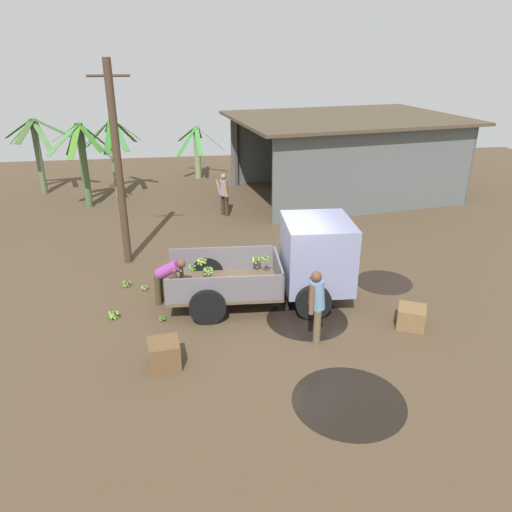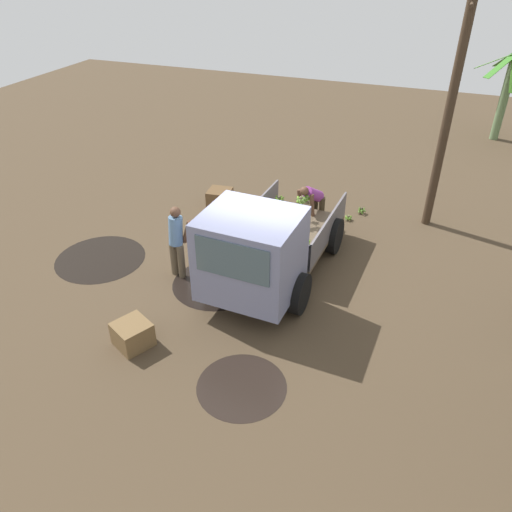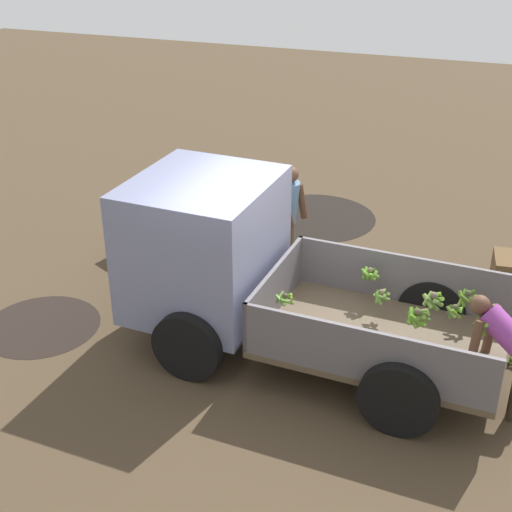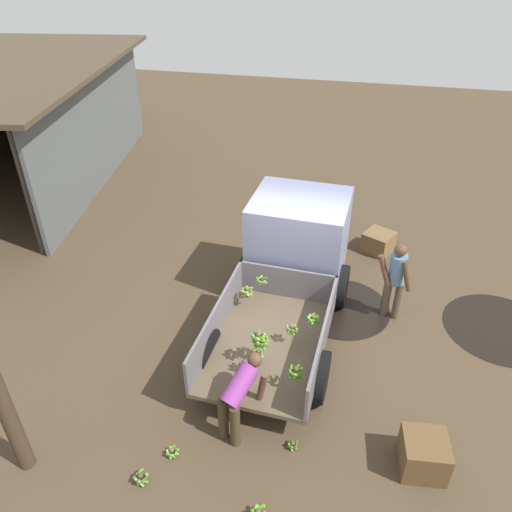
{
  "view_description": "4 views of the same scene",
  "coord_description": "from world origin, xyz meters",
  "px_view_note": "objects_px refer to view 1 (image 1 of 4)",
  "views": [
    {
      "loc": [
        -2.09,
        -10.96,
        6.06
      ],
      "look_at": [
        -0.57,
        -0.51,
        1.53
      ],
      "focal_mm": 35.0,
      "sensor_mm": 36.0,
      "label": 1
    },
    {
      "loc": [
        8.6,
        3.03,
        6.49
      ],
      "look_at": [
        0.56,
        -0.02,
        0.92
      ],
      "focal_mm": 35.0,
      "sensor_mm": 36.0,
      "label": 2
    },
    {
      "loc": [
        -2.24,
        7.25,
        5.19
      ],
      "look_at": [
        0.33,
        0.09,
        1.24
      ],
      "focal_mm": 50.0,
      "sensor_mm": 36.0,
      "label": 3
    },
    {
      "loc": [
        -7.35,
        -1.0,
        6.43
      ],
      "look_at": [
        -0.07,
        0.67,
        1.45
      ],
      "focal_mm": 35.0,
      "sensor_mm": 36.0,
      "label": 4
    }
  ],
  "objects_px": {
    "banana_bunch_on_ground_1": "(126,283)",
    "banana_bunch_on_ground_3": "(145,287)",
    "banana_bunch_on_ground_2": "(114,314)",
    "wooden_crate_1": "(411,317)",
    "person_worker_loading": "(168,276)",
    "person_bystander_near_shed": "(224,192)",
    "utility_pole": "(118,166)",
    "cargo_truck": "(301,259)",
    "person_foreground_visitor": "(317,303)",
    "banana_bunch_on_ground_0": "(162,318)",
    "wooden_crate_0": "(164,354)"
  },
  "relations": [
    {
      "from": "banana_bunch_on_ground_1",
      "to": "banana_bunch_on_ground_3",
      "type": "height_order",
      "value": "banana_bunch_on_ground_1"
    },
    {
      "from": "banana_bunch_on_ground_3",
      "to": "banana_bunch_on_ground_2",
      "type": "bearing_deg",
      "value": -114.0
    },
    {
      "from": "banana_bunch_on_ground_3",
      "to": "wooden_crate_1",
      "type": "distance_m",
      "value": 6.8
    },
    {
      "from": "person_worker_loading",
      "to": "wooden_crate_1",
      "type": "height_order",
      "value": "person_worker_loading"
    },
    {
      "from": "person_bystander_near_shed",
      "to": "utility_pole",
      "type": "bearing_deg",
      "value": 16.24
    },
    {
      "from": "cargo_truck",
      "to": "person_foreground_visitor",
      "type": "relative_size",
      "value": 2.74
    },
    {
      "from": "banana_bunch_on_ground_1",
      "to": "banana_bunch_on_ground_2",
      "type": "xyz_separation_m",
      "value": [
        -0.14,
        -1.68,
        0.01
      ]
    },
    {
      "from": "person_worker_loading",
      "to": "banana_bunch_on_ground_1",
      "type": "distance_m",
      "value": 1.73
    },
    {
      "from": "banana_bunch_on_ground_0",
      "to": "person_foreground_visitor",
      "type": "bearing_deg",
      "value": -22.01
    },
    {
      "from": "utility_pole",
      "to": "wooden_crate_0",
      "type": "distance_m",
      "value": 6.18
    },
    {
      "from": "person_foreground_visitor",
      "to": "banana_bunch_on_ground_0",
      "type": "relative_size",
      "value": 10.11
    },
    {
      "from": "wooden_crate_0",
      "to": "banana_bunch_on_ground_3",
      "type": "bearing_deg",
      "value": 99.87
    },
    {
      "from": "cargo_truck",
      "to": "banana_bunch_on_ground_1",
      "type": "height_order",
      "value": "cargo_truck"
    },
    {
      "from": "person_bystander_near_shed",
      "to": "banana_bunch_on_ground_2",
      "type": "bearing_deg",
      "value": 31.45
    },
    {
      "from": "person_bystander_near_shed",
      "to": "banana_bunch_on_ground_1",
      "type": "relative_size",
      "value": 6.78
    },
    {
      "from": "banana_bunch_on_ground_1",
      "to": "banana_bunch_on_ground_3",
      "type": "relative_size",
      "value": 1.14
    },
    {
      "from": "person_bystander_near_shed",
      "to": "wooden_crate_0",
      "type": "distance_m",
      "value": 9.66
    },
    {
      "from": "person_foreground_visitor",
      "to": "person_worker_loading",
      "type": "distance_m",
      "value": 3.88
    },
    {
      "from": "cargo_truck",
      "to": "banana_bunch_on_ground_3",
      "type": "relative_size",
      "value": 22.09
    },
    {
      "from": "wooden_crate_0",
      "to": "wooden_crate_1",
      "type": "bearing_deg",
      "value": 7.58
    },
    {
      "from": "utility_pole",
      "to": "banana_bunch_on_ground_2",
      "type": "bearing_deg",
      "value": -90.72
    },
    {
      "from": "banana_bunch_on_ground_3",
      "to": "wooden_crate_0",
      "type": "relative_size",
      "value": 0.34
    },
    {
      "from": "wooden_crate_1",
      "to": "utility_pole",
      "type": "bearing_deg",
      "value": 145.23
    },
    {
      "from": "utility_pole",
      "to": "person_foreground_visitor",
      "type": "bearing_deg",
      "value": -48.35
    },
    {
      "from": "wooden_crate_1",
      "to": "banana_bunch_on_ground_2",
      "type": "bearing_deg",
      "value": 168.96
    },
    {
      "from": "banana_bunch_on_ground_1",
      "to": "utility_pole",
      "type": "bearing_deg",
      "value": 93.11
    },
    {
      "from": "person_foreground_visitor",
      "to": "banana_bunch_on_ground_2",
      "type": "height_order",
      "value": "person_foreground_visitor"
    },
    {
      "from": "person_bystander_near_shed",
      "to": "wooden_crate_1",
      "type": "xyz_separation_m",
      "value": [
        3.57,
        -8.68,
        -0.65
      ]
    },
    {
      "from": "person_worker_loading",
      "to": "banana_bunch_on_ground_2",
      "type": "xyz_separation_m",
      "value": [
        -1.3,
        -0.58,
        -0.65
      ]
    },
    {
      "from": "cargo_truck",
      "to": "person_bystander_near_shed",
      "type": "relative_size",
      "value": 2.86
    },
    {
      "from": "person_bystander_near_shed",
      "to": "person_worker_loading",
      "type": "bearing_deg",
      "value": 39.22
    },
    {
      "from": "person_foreground_visitor",
      "to": "banana_bunch_on_ground_0",
      "type": "bearing_deg",
      "value": -6.14
    },
    {
      "from": "banana_bunch_on_ground_1",
      "to": "wooden_crate_0",
      "type": "bearing_deg",
      "value": -73.59
    },
    {
      "from": "utility_pole",
      "to": "person_worker_loading",
      "type": "height_order",
      "value": "utility_pole"
    },
    {
      "from": "banana_bunch_on_ground_1",
      "to": "person_foreground_visitor",
      "type": "bearing_deg",
      "value": -37.12
    },
    {
      "from": "person_foreground_visitor",
      "to": "banana_bunch_on_ground_1",
      "type": "distance_m",
      "value": 5.52
    },
    {
      "from": "cargo_truck",
      "to": "utility_pole",
      "type": "height_order",
      "value": "utility_pole"
    },
    {
      "from": "banana_bunch_on_ground_2",
      "to": "person_worker_loading",
      "type": "bearing_deg",
      "value": 24.05
    },
    {
      "from": "cargo_truck",
      "to": "banana_bunch_on_ground_1",
      "type": "distance_m",
      "value": 4.77
    },
    {
      "from": "banana_bunch_on_ground_0",
      "to": "banana_bunch_on_ground_1",
      "type": "distance_m",
      "value": 2.19
    },
    {
      "from": "person_worker_loading",
      "to": "banana_bunch_on_ground_1",
      "type": "bearing_deg",
      "value": 160.59
    },
    {
      "from": "cargo_truck",
      "to": "banana_bunch_on_ground_0",
      "type": "relative_size",
      "value": 27.67
    },
    {
      "from": "wooden_crate_0",
      "to": "wooden_crate_1",
      "type": "height_order",
      "value": "wooden_crate_0"
    },
    {
      "from": "utility_pole",
      "to": "wooden_crate_1",
      "type": "bearing_deg",
      "value": -34.77
    },
    {
      "from": "person_foreground_visitor",
      "to": "wooden_crate_0",
      "type": "xyz_separation_m",
      "value": [
        -3.25,
        -0.46,
        -0.65
      ]
    },
    {
      "from": "utility_pole",
      "to": "person_worker_loading",
      "type": "relative_size",
      "value": 4.54
    },
    {
      "from": "banana_bunch_on_ground_1",
      "to": "wooden_crate_0",
      "type": "distance_m",
      "value": 3.92
    },
    {
      "from": "person_worker_loading",
      "to": "banana_bunch_on_ground_3",
      "type": "height_order",
      "value": "person_worker_loading"
    },
    {
      "from": "person_foreground_visitor",
      "to": "banana_bunch_on_ground_3",
      "type": "xyz_separation_m",
      "value": [
        -3.86,
        3.04,
        -0.86
      ]
    },
    {
      "from": "utility_pole",
      "to": "banana_bunch_on_ground_2",
      "type": "distance_m",
      "value": 4.39
    }
  ]
}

